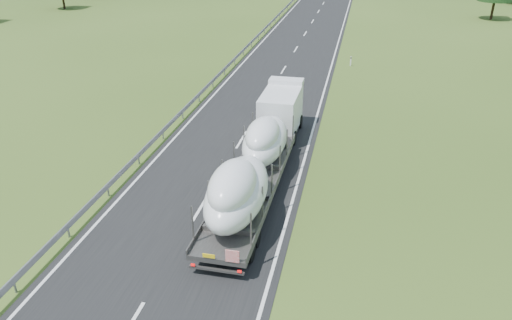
# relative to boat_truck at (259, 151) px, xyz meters

# --- Properties ---
(ground) EXTENTS (400.00, 400.00, 0.00)m
(ground) POSITION_rel_boat_truck_xyz_m (-2.46, -3.05, -2.08)
(ground) COLOR #39511B
(ground) RESTS_ON ground
(boat_truck) EXTENTS (2.73, 18.56, 3.93)m
(boat_truck) POSITION_rel_boat_truck_xyz_m (0.00, 0.00, 0.00)
(boat_truck) COLOR white
(boat_truck) RESTS_ON ground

